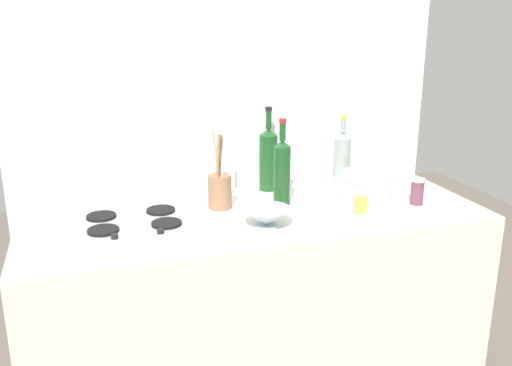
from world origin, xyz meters
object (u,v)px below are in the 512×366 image
utensil_crock (220,189)px  condiment_jar_rear (361,202)px  wine_bottle_leftmost (282,172)px  condiment_jar_front (417,191)px  wine_bottle_mid_left (268,158)px  mixing_bowl (266,217)px  stovetop_hob (134,224)px  wine_bottle_mid_right (342,157)px  butter_dish (321,207)px  plate_stack (367,184)px

utensil_crock → condiment_jar_rear: 0.56m
wine_bottle_leftmost → condiment_jar_front: (0.54, -0.15, -0.09)m
wine_bottle_mid_left → mixing_bowl: 0.47m
mixing_bowl → condiment_jar_front: 0.68m
stovetop_hob → wine_bottle_leftmost: 0.62m
stovetop_hob → utensil_crock: (0.35, 0.11, 0.07)m
wine_bottle_mid_right → condiment_jar_rear: 0.41m
wine_bottle_mid_left → wine_bottle_mid_right: 0.36m
butter_dish → condiment_jar_front: bearing=-2.6°
wine_bottle_mid_left → condiment_jar_front: size_ratio=3.37×
mixing_bowl → condiment_jar_front: condiment_jar_front is taller
plate_stack → wine_bottle_leftmost: (-0.39, -0.01, 0.09)m
wine_bottle_mid_right → mixing_bowl: wine_bottle_mid_right is taller
condiment_jar_front → mixing_bowl: bearing=-175.0°
mixing_bowl → condiment_jar_rear: size_ratio=2.20×
wine_bottle_leftmost → utensil_crock: bearing=168.1°
plate_stack → butter_dish: bearing=-152.9°
utensil_crock → plate_stack: bearing=-3.7°
condiment_jar_rear → wine_bottle_mid_left: bearing=123.1°
wine_bottle_leftmost → condiment_jar_rear: wine_bottle_leftmost is taller
wine_bottle_leftmost → butter_dish: size_ratio=2.64×
butter_dish → plate_stack: bearing=27.1°
mixing_bowl → condiment_jar_rear: bearing=6.0°
utensil_crock → wine_bottle_mid_right: bearing=15.6°
stovetop_hob → wine_bottle_leftmost: size_ratio=1.23×
stovetop_hob → wine_bottle_mid_right: wine_bottle_mid_right is taller
mixing_bowl → wine_bottle_mid_left: bearing=70.4°
wine_bottle_mid_left → butter_dish: wine_bottle_mid_left is taller
plate_stack → butter_dish: 0.31m
stovetop_hob → plate_stack: plate_stack is taller
plate_stack → wine_bottle_mid_left: (-0.37, 0.21, 0.09)m
mixing_bowl → utensil_crock: (-0.11, 0.26, 0.04)m
wine_bottle_mid_left → utensil_crock: (-0.26, -0.17, -0.06)m
plate_stack → condiment_jar_rear: plate_stack is taller
butter_dish → condiment_jar_front: 0.42m
wine_bottle_mid_right → mixing_bowl: 0.67m
wine_bottle_leftmost → utensil_crock: size_ratio=1.09×
wine_bottle_mid_left → butter_dish: 0.39m
wine_bottle_mid_left → condiment_jar_rear: (0.25, -0.39, -0.10)m
wine_bottle_mid_left → utensil_crock: wine_bottle_mid_left is taller
wine_bottle_mid_right → utensil_crock: (-0.62, -0.17, -0.04)m
condiment_jar_front → condiment_jar_rear: 0.27m
stovetop_hob → wine_bottle_leftmost: wine_bottle_leftmost is taller
plate_stack → condiment_jar_front: size_ratio=2.02×
plate_stack → mixing_bowl: plate_stack is taller
condiment_jar_front → wine_bottle_mid_left: bearing=144.3°
stovetop_hob → utensil_crock: size_ratio=1.34×
wine_bottle_leftmost → condiment_jar_rear: bearing=-30.9°
condiment_jar_front → butter_dish: bearing=177.4°
stovetop_hob → wine_bottle_leftmost: (0.60, 0.06, 0.13)m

